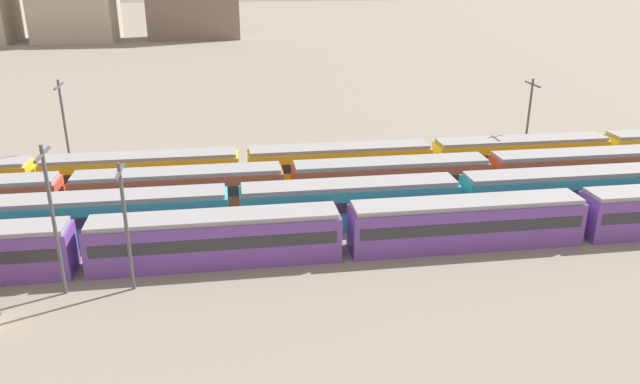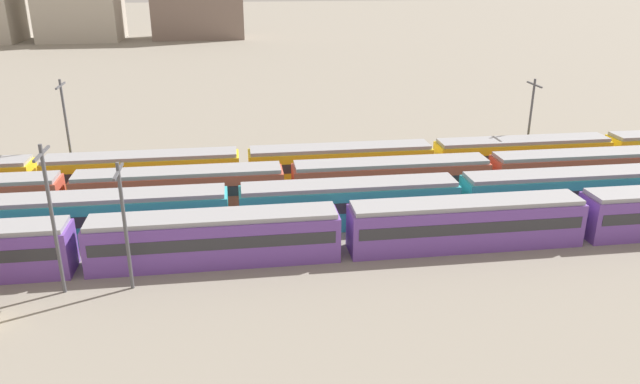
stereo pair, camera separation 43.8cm
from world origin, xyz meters
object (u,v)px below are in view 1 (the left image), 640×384
(train_track_3, at_px, (340,164))
(catenary_pole_0, at_px, (53,215))
(train_track_1, at_px, (349,203))
(catenary_pole_3, at_px, (529,117))
(catenary_pole_2, at_px, (126,221))
(train_track_0, at_px, (581,215))
(catenary_pole_1, at_px, (65,128))
(train_track_2, at_px, (288,185))

(train_track_3, relative_size, catenary_pole_0, 9.15)
(train_track_1, height_order, catenary_pole_0, catenary_pole_0)
(train_track_1, relative_size, catenary_pole_3, 10.12)
(train_track_1, xyz_separation_m, catenary_pole_2, (-16.36, -8.32, 3.07))
(train_track_0, relative_size, catenary_pole_2, 12.65)
(catenary_pole_0, height_order, catenary_pole_1, catenary_pole_1)
(catenary_pole_0, xyz_separation_m, catenary_pole_1, (-4.23, 21.75, 0.06))
(catenary_pole_3, bearing_deg, train_track_3, -172.15)
(train_track_0, bearing_deg, train_track_1, 163.46)
(catenary_pole_2, distance_m, catenary_pole_3, 43.92)
(train_track_0, distance_m, catenary_pole_3, 19.26)
(train_track_1, distance_m, train_track_2, 6.95)
(train_track_0, relative_size, train_track_2, 1.51)
(train_track_1, bearing_deg, train_track_3, 84.17)
(catenary_pole_1, height_order, catenary_pole_3, catenary_pole_1)
(train_track_3, distance_m, catenary_pole_3, 21.27)
(train_track_1, distance_m, catenary_pole_3, 25.80)
(catenary_pole_2, bearing_deg, catenary_pole_1, 111.56)
(train_track_2, xyz_separation_m, catenary_pole_3, (26.49, 8.07, 3.26))
(catenary_pole_0, distance_m, catenary_pole_3, 47.76)
(train_track_2, bearing_deg, train_track_1, -48.44)
(train_track_3, bearing_deg, catenary_pole_1, 173.17)
(train_track_2, xyz_separation_m, catenary_pole_2, (-11.75, -13.52, 3.07))
(train_track_2, distance_m, train_track_3, 7.70)
(train_track_0, bearing_deg, catenary_pole_1, 156.23)
(train_track_2, distance_m, catenary_pole_1, 22.34)
(catenary_pole_3, bearing_deg, catenary_pole_0, -153.24)
(catenary_pole_0, bearing_deg, catenary_pole_3, 26.76)
(catenary_pole_0, xyz_separation_m, catenary_pole_2, (4.39, -0.08, -0.69))
(train_track_1, bearing_deg, train_track_0, -16.54)
(catenary_pole_0, distance_m, catenary_pole_1, 22.16)
(train_track_1, height_order, train_track_3, same)
(train_track_0, xyz_separation_m, train_track_3, (-16.45, 15.60, 0.00))
(train_track_2, relative_size, catenary_pole_3, 8.07)
(train_track_2, height_order, catenary_pole_3, catenary_pole_3)
(catenary_pole_1, xyz_separation_m, catenary_pole_3, (46.88, -0.25, -0.57))
(catenary_pole_0, bearing_deg, train_track_3, 40.50)
(catenary_pole_0, height_order, catenary_pole_3, catenary_pole_0)
(train_track_1, bearing_deg, catenary_pole_0, -158.36)
(catenary_pole_3, bearing_deg, train_track_0, -103.33)
(train_track_1, bearing_deg, catenary_pole_1, 151.59)
(train_track_2, bearing_deg, catenary_pole_3, 16.94)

